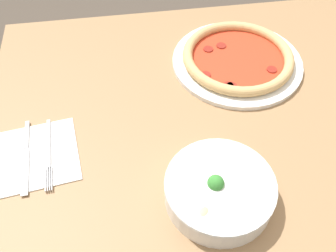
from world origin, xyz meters
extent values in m
plane|color=#4C4238|center=(0.00, 0.00, 0.00)|extent=(8.00, 8.00, 0.00)
cube|color=#99724C|center=(0.00, 0.00, 0.73)|extent=(1.05, 0.82, 0.03)
cylinder|color=olive|center=(-0.46, -0.34, 0.36)|extent=(0.06, 0.06, 0.71)
cylinder|color=olive|center=(0.46, -0.34, 0.36)|extent=(0.06, 0.06, 0.71)
cylinder|color=white|center=(-0.11, -0.14, 0.75)|extent=(0.34, 0.34, 0.01)
torus|color=tan|center=(-0.11, -0.14, 0.77)|extent=(0.29, 0.29, 0.03)
cylinder|color=red|center=(-0.11, -0.14, 0.76)|extent=(0.26, 0.26, 0.01)
cylinder|color=maroon|center=(-0.06, -0.04, 0.76)|extent=(0.03, 0.03, 0.00)
cylinder|color=maroon|center=(-0.04, -0.18, 0.76)|extent=(0.03, 0.03, 0.00)
cylinder|color=maroon|center=(-0.18, -0.08, 0.76)|extent=(0.03, 0.03, 0.00)
cylinder|color=maroon|center=(-0.06, -0.04, 0.76)|extent=(0.03, 0.03, 0.00)
cylinder|color=maroon|center=(-0.08, -0.19, 0.76)|extent=(0.03, 0.03, 0.00)
cylinder|color=maroon|center=(-0.01, -0.09, 0.76)|extent=(0.03, 0.03, 0.00)
cylinder|color=white|center=(0.04, 0.25, 0.77)|extent=(0.21, 0.21, 0.05)
torus|color=white|center=(0.04, 0.25, 0.79)|extent=(0.21, 0.21, 0.01)
ellipsoid|color=tan|center=(-0.01, 0.29, 0.79)|extent=(0.04, 0.04, 0.02)
ellipsoid|color=#998466|center=(0.01, 0.17, 0.79)|extent=(0.04, 0.04, 0.02)
ellipsoid|color=tan|center=(0.03, 0.21, 0.78)|extent=(0.04, 0.04, 0.02)
ellipsoid|color=tan|center=(0.08, 0.30, 0.79)|extent=(0.04, 0.04, 0.02)
ellipsoid|color=#998466|center=(0.04, 0.21, 0.78)|extent=(0.03, 0.04, 0.02)
sphere|color=#388433|center=(0.05, 0.25, 0.80)|extent=(0.03, 0.03, 0.03)
cube|color=white|center=(0.40, 0.09, 0.74)|extent=(0.19, 0.19, 0.00)
cube|color=silver|center=(0.37, 0.06, 0.75)|extent=(0.02, 0.13, 0.00)
cube|color=silver|center=(0.38, 0.16, 0.75)|extent=(0.00, 0.06, 0.00)
cube|color=silver|center=(0.37, 0.16, 0.75)|extent=(0.00, 0.06, 0.00)
cube|color=silver|center=(0.37, 0.16, 0.75)|extent=(0.00, 0.06, 0.00)
cube|color=silver|center=(0.36, 0.16, 0.75)|extent=(0.00, 0.06, 0.00)
cube|color=silver|center=(0.42, 0.03, 0.75)|extent=(0.01, 0.08, 0.01)
cube|color=silver|center=(0.42, 0.13, 0.75)|extent=(0.02, 0.12, 0.00)
camera|label=1|loc=(0.19, 0.59, 1.40)|focal=40.00mm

